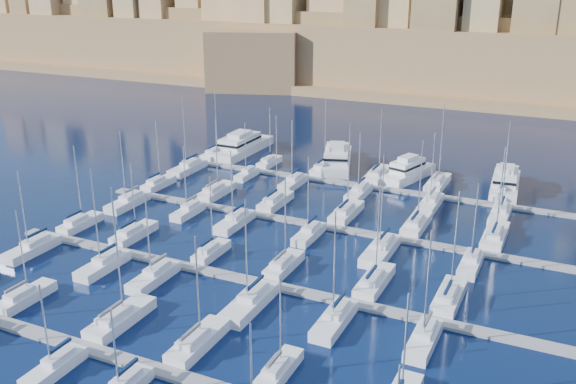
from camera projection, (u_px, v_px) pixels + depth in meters
The scene contains 51 objects.
ground at pixel (300, 251), 95.78m from camera, with size 600.00×600.00×0.00m, color black.
pontoon_near at pixel (167, 373), 66.68m from camera, with size 84.00×2.00×0.40m, color slate.
pontoon_mid_near at pixel (264, 284), 85.47m from camera, with size 84.00×2.00×0.40m, color slate.
pontoon_mid_far at pixel (325, 226), 104.26m from camera, with size 84.00×2.00×0.40m, color slate.
pontoon_far at pixel (368, 187), 123.04m from camera, with size 84.00×2.00×0.40m, color slate.
sailboat_1 at pixel (25, 297), 80.92m from camera, with size 2.51×8.38×12.55m.
sailboat_2 at pixel (120, 318), 75.90m from camera, with size 3.03×10.11×17.29m.
sailboat_3 at pixel (198, 342), 71.23m from camera, with size 2.84×9.45×13.58m.
sailboat_4 at pixel (279, 370), 66.29m from camera, with size 2.29×7.62×11.33m.
sailboat_8 at pixel (55, 367), 66.78m from camera, with size 2.29×7.64×10.86m.
sailboat_12 at pixel (80, 223), 104.12m from camera, with size 2.53×8.43×13.96m.
sailboat_13 at pixel (134, 233), 100.17m from camera, with size 2.73×9.09×12.49m.
sailboat_14 at pixel (211, 252), 93.76m from camera, with size 2.30×7.67×12.47m.
sailboat_15 at pixel (284, 265), 89.58m from camera, with size 2.61×8.71×13.54m.
sailboat_16 at pixel (374, 281), 84.84m from camera, with size 2.96×9.85×16.32m.
sailboat_17 at pixel (449, 297), 80.83m from camera, with size 2.92×9.72×15.04m.
sailboat_18 at pixel (32, 249), 94.74m from camera, with size 2.84×9.47×13.26m.
sailboat_19 at pixel (103, 265), 89.59m from camera, with size 2.73×9.11×15.22m.
sailboat_20 at pixel (154, 277), 86.22m from camera, with size 2.70×8.99×13.06m.
sailboat_21 at pixel (250, 302), 79.53m from camera, with size 3.16×10.54×14.87m.
sailboat_22 at pixel (335, 320), 75.66m from camera, with size 2.79×9.29×14.98m.
sailboat_23 at pixel (424, 339), 71.69m from camera, with size 2.60×8.67×14.48m.
sailboat_24 at pixel (158, 184), 123.05m from camera, with size 2.51×8.35×13.22m.
sailboat_25 at pixel (216, 191), 118.71m from camera, with size 2.98×9.93×14.46m.
sailboat_26 at pixel (275, 201), 113.66m from camera, with size 2.88×9.60×16.42m.
sailboat_27 at pixel (346, 212), 108.57m from camera, with size 3.03×10.12×16.45m.
sailboat_28 at pixel (416, 224), 103.64m from camera, with size 2.97×9.89×14.95m.
sailboat_29 at pixel (495, 236), 99.03m from camera, with size 3.17×10.58×15.26m.
sailboat_30 at pixel (128, 202), 113.33m from camera, with size 2.89×9.62×14.08m.
sailboat_31 at pixel (188, 211), 109.29m from camera, with size 2.33×7.77×12.61m.
sailboat_32 at pixel (235, 222), 104.77m from camera, with size 2.84×9.45×13.21m.
sailboat_33 at pixel (309, 234), 100.02m from camera, with size 2.51×8.37×13.69m.
sailboat_34 at pixel (381, 250), 94.16m from camera, with size 3.26×10.88×15.94m.
sailboat_35 at pixel (471, 263), 90.05m from camera, with size 2.54×8.46×13.04m.
sailboat_36 at pixel (216, 154), 142.56m from camera, with size 2.81×9.36×15.55m.
sailboat_37 at pixel (269, 162), 136.52m from camera, with size 2.39×7.95×12.74m.
sailboat_38 at pixel (323, 168), 132.34m from camera, with size 2.88×9.60×15.56m.
sailboat_39 at pixel (378, 175), 128.23m from camera, with size 3.23×10.77×14.30m.
sailboat_40 at pixel (437, 183), 123.29m from camera, with size 3.14×10.46×16.47m.
sailboat_41 at pixel (502, 193), 117.67m from camera, with size 2.56×8.52×14.55m.
sailboat_42 at pixel (188, 168), 132.42m from camera, with size 3.15×10.50×16.06m.
sailboat_43 at pixel (247, 174), 128.66m from camera, with size 2.14×7.14×11.69m.
sailboat_44 at pixel (293, 183), 123.64m from camera, with size 2.69×8.97×13.38m.
sailboat_45 at pixel (359, 192), 118.26m from camera, with size 2.70×9.01×12.53m.
sailboat_46 at pixel (430, 203), 112.73m from camera, with size 2.84×9.48×13.96m.
sailboat_47 at pixel (500, 214), 107.85m from camera, with size 2.93×9.77×14.28m.
motor_yacht_a at pixel (241, 145), 145.57m from camera, with size 6.19×19.98×5.25m.
motor_yacht_b at pixel (337, 158), 135.82m from camera, with size 11.37×19.76×5.25m.
motor_yacht_c at pixel (408, 171), 127.33m from camera, with size 7.97×14.60×5.25m.
motor_yacht_d at pixel (505, 182), 120.81m from camera, with size 6.01×16.36×5.25m.
fortified_city at pixel (481, 43), 223.53m from camera, with size 460.00×108.95×59.52m.
Camera 1 is at (35.41, -79.92, 40.18)m, focal length 40.00 mm.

